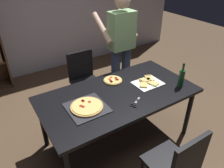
# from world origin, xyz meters

# --- Properties ---
(ground_plane) EXTENTS (12.00, 12.00, 0.00)m
(ground_plane) POSITION_xyz_m (0.00, 0.00, 0.00)
(ground_plane) COLOR brown
(back_wall) EXTENTS (6.40, 0.10, 2.80)m
(back_wall) POSITION_xyz_m (0.00, 2.60, 1.40)
(back_wall) COLOR #BCB7C6
(back_wall) RESTS_ON ground_plane
(dining_table) EXTENTS (1.88, 0.99, 0.75)m
(dining_table) POSITION_xyz_m (0.00, 0.00, 0.68)
(dining_table) COLOR black
(dining_table) RESTS_ON ground_plane
(chair_near_camera) EXTENTS (0.42, 0.42, 0.90)m
(chair_near_camera) POSITION_xyz_m (-0.00, -0.98, 0.51)
(chair_near_camera) COLOR black
(chair_near_camera) RESTS_ON ground_plane
(chair_far_side) EXTENTS (0.42, 0.42, 0.90)m
(chair_far_side) POSITION_xyz_m (0.00, 0.98, 0.51)
(chair_far_side) COLOR black
(chair_far_side) RESTS_ON ground_plane
(person_serving_pizza) EXTENTS (0.55, 0.54, 1.75)m
(person_serving_pizza) POSITION_xyz_m (0.55, 0.76, 1.00)
(person_serving_pizza) COLOR #38476B
(person_serving_pizza) RESTS_ON ground_plane
(pepperoni_pizza_on_tray) EXTENTS (0.42, 0.42, 0.04)m
(pepperoni_pizza_on_tray) POSITION_xyz_m (-0.46, -0.05, 0.77)
(pepperoni_pizza_on_tray) COLOR #2D2D33
(pepperoni_pizza_on_tray) RESTS_ON dining_table
(pizza_slices_on_towel) EXTENTS (0.36, 0.29, 0.03)m
(pizza_slices_on_towel) POSITION_xyz_m (0.45, -0.01, 0.76)
(pizza_slices_on_towel) COLOR white
(pizza_slices_on_towel) RESTS_ON dining_table
(wine_bottle) EXTENTS (0.07, 0.07, 0.32)m
(wine_bottle) POSITION_xyz_m (0.74, -0.29, 0.87)
(wine_bottle) COLOR #194723
(wine_bottle) RESTS_ON dining_table
(kitchen_scissors) EXTENTS (0.19, 0.14, 0.01)m
(kitchen_scissors) POSITION_xyz_m (0.03, -0.28, 0.76)
(kitchen_scissors) COLOR silver
(kitchen_scissors) RESTS_ON dining_table
(second_pizza_plain) EXTENTS (0.24, 0.24, 0.03)m
(second_pizza_plain) POSITION_xyz_m (0.09, 0.28, 0.76)
(second_pizza_plain) COLOR tan
(second_pizza_plain) RESTS_ON dining_table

